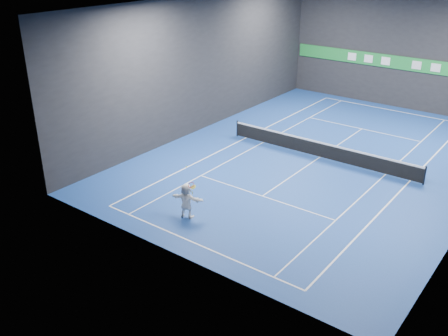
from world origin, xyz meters
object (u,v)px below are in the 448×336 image
Objects in this scene: tennis_ball at (186,167)px; tennis_net at (320,149)px; player at (186,201)px; tennis_racket at (191,186)px.

tennis_net is at bearing 79.89° from tennis_ball.
tennis_racket reaches higher than player.
tennis_racket is at bearing -19.69° from tennis_ball.
tennis_ball is 0.01× the size of tennis_net.
tennis_ball is at bearing -77.35° from player.
tennis_racket is (0.41, -0.15, -0.83)m from tennis_ball.
tennis_net is 19.78× the size of tennis_racket.
player is at bearing -99.35° from tennis_net.
tennis_racket reaches higher than tennis_net.
tennis_net is at bearing 82.24° from tennis_racket.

